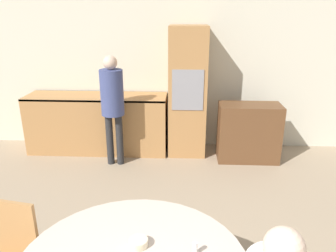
{
  "coord_description": "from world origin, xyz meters",
  "views": [
    {
      "loc": [
        0.1,
        -0.5,
        2.19
      ],
      "look_at": [
        -0.06,
        2.62,
        1.08
      ],
      "focal_mm": 35.0,
      "sensor_mm": 36.0,
      "label": 1
    }
  ],
  "objects_px": {
    "person_standing": "(112,99)",
    "oven_unit": "(187,92)",
    "bowl_near": "(138,242)",
    "sideboard": "(249,133)"
  },
  "relations": [
    {
      "from": "person_standing",
      "to": "oven_unit",
      "type": "bearing_deg",
      "value": 25.58
    },
    {
      "from": "oven_unit",
      "to": "sideboard",
      "type": "relative_size",
      "value": 2.18
    },
    {
      "from": "sideboard",
      "to": "bowl_near",
      "type": "distance_m",
      "value": 3.22
    },
    {
      "from": "oven_unit",
      "to": "sideboard",
      "type": "distance_m",
      "value": 1.11
    },
    {
      "from": "person_standing",
      "to": "bowl_near",
      "type": "distance_m",
      "value": 2.79
    },
    {
      "from": "oven_unit",
      "to": "bowl_near",
      "type": "height_order",
      "value": "oven_unit"
    },
    {
      "from": "oven_unit",
      "to": "sideboard",
      "type": "xyz_separation_m",
      "value": [
        0.93,
        -0.26,
        -0.55
      ]
    },
    {
      "from": "oven_unit",
      "to": "bowl_near",
      "type": "relative_size",
      "value": 15.22
    },
    {
      "from": "person_standing",
      "to": "bowl_near",
      "type": "height_order",
      "value": "person_standing"
    },
    {
      "from": "person_standing",
      "to": "bowl_near",
      "type": "bearing_deg",
      "value": -74.84
    }
  ]
}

